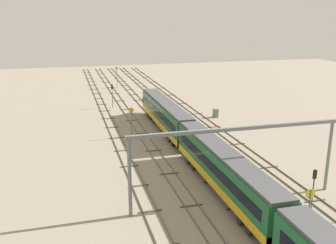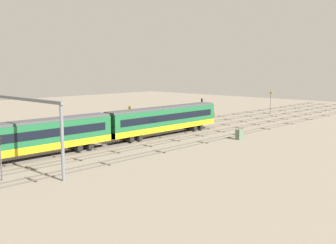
# 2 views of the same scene
# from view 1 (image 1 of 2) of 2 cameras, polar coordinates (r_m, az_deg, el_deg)

# --- Properties ---
(ground_plane) EXTENTS (187.21, 187.21, 0.00)m
(ground_plane) POSITION_cam_1_polar(r_m,az_deg,el_deg) (60.24, 0.93, -2.63)
(ground_plane) COLOR gray
(track_near_foreground) EXTENTS (171.21, 2.40, 0.16)m
(track_near_foreground) POSITION_cam_1_polar(r_m,az_deg,el_deg) (63.06, 8.52, -1.89)
(track_near_foreground) COLOR #59544C
(track_near_foreground) RESTS_ON ground
(track_second_near) EXTENTS (171.21, 2.40, 0.16)m
(track_second_near) POSITION_cam_1_polar(r_m,az_deg,el_deg) (61.50, 4.82, -2.22)
(track_second_near) COLOR #59544C
(track_second_near) RESTS_ON ground
(track_with_train) EXTENTS (171.21, 2.40, 0.16)m
(track_with_train) POSITION_cam_1_polar(r_m,az_deg,el_deg) (60.22, 0.93, -2.56)
(track_with_train) COLOR #59544C
(track_with_train) RESTS_ON ground
(track_second_far) EXTENTS (171.21, 2.40, 0.16)m
(track_second_far) POSITION_cam_1_polar(r_m,az_deg,el_deg) (59.22, -3.10, -2.90)
(track_second_far) COLOR #59544C
(track_second_far) RESTS_ON ground
(track_far_background) EXTENTS (171.21, 2.40, 0.16)m
(track_far_background) POSITION_cam_1_polar(r_m,az_deg,el_deg) (58.53, -7.26, -3.24)
(track_far_background) COLOR #59544C
(track_far_background) RESTS_ON ground
(train) EXTENTS (100.00, 3.24, 4.80)m
(train) POSITION_cam_1_polar(r_m,az_deg,el_deg) (32.89, 16.71, -14.75)
(train) COLOR #1E6638
(train) RESTS_ON ground
(overhead_gantry) EXTENTS (0.40, 22.72, 8.20)m
(overhead_gantry) POSITION_cam_1_polar(r_m,az_deg,el_deg) (39.14, 10.33, -3.23)
(overhead_gantry) COLOR slate
(overhead_gantry) RESTS_ON ground
(speed_sign_mid_trackside) EXTENTS (0.14, 0.81, 5.71)m
(speed_sign_mid_trackside) POSITION_cam_1_polar(r_m,az_deg,el_deg) (103.30, -7.67, 7.02)
(speed_sign_mid_trackside) COLOR #4C4C51
(speed_sign_mid_trackside) RESTS_ON ground
(speed_sign_far_trackside) EXTENTS (0.14, 0.84, 4.88)m
(speed_sign_far_trackside) POSITION_cam_1_polar(r_m,az_deg,el_deg) (60.82, -5.49, 0.55)
(speed_sign_far_trackside) COLOR #4C4C51
(speed_sign_far_trackside) RESTS_ON ground
(speed_sign_distant_end) EXTENTS (0.14, 0.86, 5.36)m
(speed_sign_distant_end) POSITION_cam_1_polar(r_m,az_deg,el_deg) (34.28, 20.29, -12.32)
(speed_sign_distant_end) COLOR #4C4C51
(speed_sign_distant_end) RESTS_ON ground
(signal_light_trackside_approach) EXTENTS (0.31, 0.32, 4.95)m
(signal_light_trackside_approach) POSITION_cam_1_polar(r_m,az_deg,el_deg) (80.97, -8.35, 4.35)
(signal_light_trackside_approach) COLOR #4C4C51
(signal_light_trackside_approach) RESTS_ON ground
(signal_light_trackside_departure) EXTENTS (0.31, 0.32, 4.65)m
(signal_light_trackside_departure) POSITION_cam_1_polar(r_m,az_deg,el_deg) (40.06, 20.93, -8.82)
(signal_light_trackside_departure) COLOR #4C4C51
(signal_light_trackside_departure) RESTS_ON ground
(relay_cabinet) EXTENTS (1.10, 0.78, 1.65)m
(relay_cabinet) POSITION_cam_1_polar(r_m,az_deg,el_deg) (73.56, 7.12, 1.33)
(relay_cabinet) COLOR #597259
(relay_cabinet) RESTS_ON ground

